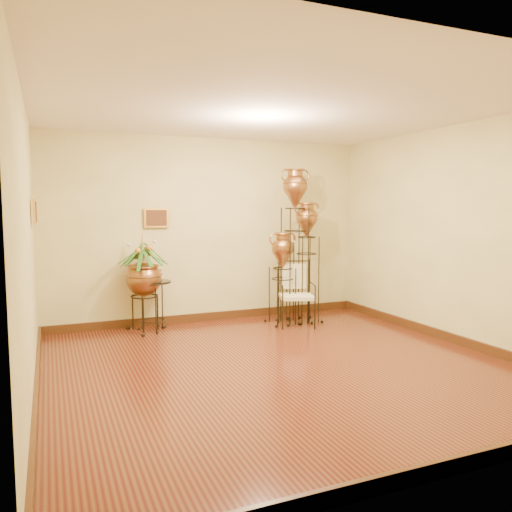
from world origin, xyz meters
name	(u,v)px	position (x,y,z in m)	size (l,w,h in m)	color
ground	(280,366)	(0.00, 0.00, 0.00)	(5.00, 5.00, 0.00)	#5E3116
room_shell	(280,209)	(-0.01, 0.01, 1.73)	(5.02, 5.02, 2.81)	#EBE497
amphora_tall	(295,244)	(1.11, 1.83, 1.20)	(0.55, 0.55, 2.35)	black
amphora_mid	(306,261)	(1.30, 1.83, 0.93)	(0.48, 0.48, 1.85)	black
amphora_short	(282,278)	(0.91, 1.84, 0.70)	(0.55, 0.55, 1.41)	black
planter_urn	(144,274)	(-1.10, 2.15, 0.82)	(0.97, 0.97, 1.46)	black
armchair	(296,294)	(1.02, 1.60, 0.48)	(0.67, 0.65, 0.97)	black
side_table	(153,305)	(-0.98, 2.15, 0.37)	(0.53, 0.53, 0.90)	black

